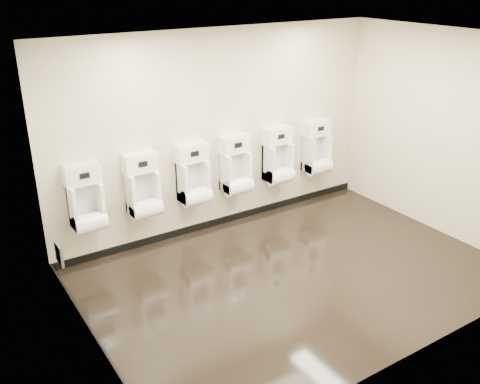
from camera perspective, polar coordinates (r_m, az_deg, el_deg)
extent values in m
cube|color=black|center=(6.68, 5.93, -8.89)|extent=(5.00, 3.50, 0.00)
cube|color=white|center=(5.73, 7.10, 15.67)|extent=(5.00, 3.50, 0.00)
cube|color=beige|center=(7.42, -2.09, 6.42)|extent=(5.00, 0.02, 2.80)
cube|color=beige|center=(4.95, 19.28, -3.63)|extent=(5.00, 0.02, 2.80)
cube|color=beige|center=(4.98, -16.56, -3.11)|extent=(0.02, 3.50, 2.80)
cube|color=beige|center=(7.82, 20.93, 5.77)|extent=(0.02, 3.50, 2.80)
cube|color=white|center=(4.98, -16.51, -3.10)|extent=(0.01, 3.50, 2.80)
cube|color=black|center=(7.90, -1.91, -3.03)|extent=(5.00, 0.02, 0.10)
cube|color=black|center=(5.69, -14.88, -15.42)|extent=(0.02, 3.50, 0.10)
cube|color=#9E9EA3|center=(6.43, -18.74, -6.28)|extent=(0.03, 0.25, 0.25)
cylinder|color=silver|center=(6.44, -18.59, -6.25)|extent=(0.02, 0.04, 0.04)
cube|color=white|center=(6.75, -16.04, -1.41)|extent=(0.39, 0.28, 0.55)
cube|color=silver|center=(6.82, -16.31, -0.83)|extent=(0.29, 0.01, 0.43)
cylinder|color=white|center=(6.77, -15.66, -3.16)|extent=(0.39, 0.24, 0.24)
cube|color=white|center=(6.64, -16.50, 1.80)|extent=(0.43, 0.20, 0.24)
cube|color=black|center=(6.54, -16.24, 1.68)|extent=(0.11, 0.01, 0.06)
cube|color=silver|center=(6.54, -16.25, 1.69)|extent=(0.13, 0.01, 0.08)
cylinder|color=silver|center=(6.70, -14.71, 2.19)|extent=(0.01, 0.03, 0.03)
cube|color=white|center=(6.97, -10.30, -0.08)|extent=(0.39, 0.28, 0.55)
cube|color=silver|center=(7.03, -10.62, 0.46)|extent=(0.29, 0.01, 0.43)
cylinder|color=white|center=(6.99, -9.94, -1.78)|extent=(0.39, 0.24, 0.24)
cube|color=white|center=(6.86, -10.65, 3.05)|extent=(0.43, 0.20, 0.24)
cube|color=black|center=(6.76, -10.30, 2.95)|extent=(0.11, 0.01, 0.06)
cube|color=silver|center=(6.76, -10.31, 2.96)|extent=(0.13, 0.01, 0.08)
cylinder|color=silver|center=(6.94, -8.97, 3.40)|extent=(0.01, 0.03, 0.03)
cube|color=white|center=(7.25, -5.00, 1.14)|extent=(0.39, 0.28, 0.55)
cube|color=silver|center=(7.32, -5.35, 1.66)|extent=(0.29, 0.01, 0.43)
cylinder|color=white|center=(7.27, -4.66, -0.49)|extent=(0.39, 0.24, 0.24)
cube|color=white|center=(7.15, -5.25, 4.17)|extent=(0.43, 0.20, 0.24)
cube|color=black|center=(7.05, -4.84, 4.09)|extent=(0.11, 0.01, 0.06)
cube|color=silver|center=(7.05, -4.85, 4.10)|extent=(0.13, 0.01, 0.08)
cylinder|color=silver|center=(7.25, -3.70, 4.48)|extent=(0.01, 0.03, 0.03)
cube|color=white|center=(7.57, -0.46, 2.18)|extent=(0.39, 0.28, 0.55)
cube|color=silver|center=(7.63, -0.84, 2.67)|extent=(0.29, 0.01, 0.43)
cylinder|color=white|center=(7.58, -0.15, 0.62)|extent=(0.39, 0.24, 0.24)
cube|color=white|center=(7.47, -0.63, 5.09)|extent=(0.43, 0.20, 0.24)
cube|color=black|center=(7.38, -0.18, 5.03)|extent=(0.11, 0.01, 0.06)
cube|color=silver|center=(7.38, -0.19, 5.03)|extent=(0.13, 0.01, 0.08)
cylinder|color=silver|center=(7.59, 0.79, 5.37)|extent=(0.01, 0.03, 0.03)
cube|color=white|center=(7.97, 4.05, 3.20)|extent=(0.39, 0.28, 0.55)
cube|color=silver|center=(8.02, 3.66, 3.66)|extent=(0.29, 0.01, 0.43)
cylinder|color=white|center=(7.98, 4.33, 1.71)|extent=(0.39, 0.24, 0.24)
cube|color=white|center=(7.87, 3.96, 5.98)|extent=(0.43, 0.20, 0.24)
cube|color=black|center=(7.79, 4.44, 5.92)|extent=(0.11, 0.01, 0.06)
cube|color=silver|center=(7.79, 4.43, 5.93)|extent=(0.13, 0.01, 0.08)
cylinder|color=silver|center=(8.00, 5.24, 6.22)|extent=(0.01, 0.03, 0.03)
cube|color=white|center=(8.42, 8.15, 4.11)|extent=(0.39, 0.28, 0.55)
cube|color=silver|center=(8.47, 7.76, 4.54)|extent=(0.29, 0.01, 0.43)
cylinder|color=white|center=(8.43, 8.41, 2.70)|extent=(0.39, 0.24, 0.24)
cube|color=white|center=(8.33, 8.13, 6.75)|extent=(0.43, 0.20, 0.24)
cube|color=black|center=(8.24, 8.63, 6.70)|extent=(0.11, 0.01, 0.06)
cube|color=silver|center=(8.25, 8.62, 6.70)|extent=(0.13, 0.01, 0.08)
cylinder|color=silver|center=(8.47, 9.28, 6.95)|extent=(0.01, 0.03, 0.03)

